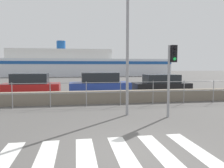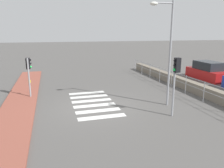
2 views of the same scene
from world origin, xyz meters
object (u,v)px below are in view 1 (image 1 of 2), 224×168
(traffic_light_far, at_px, (172,65))
(parked_car_red, at_px, (30,86))
(streetlamp, at_px, (129,29))
(parked_car_black, at_px, (161,85))
(parked_car_blue, at_px, (100,85))
(ferry_boat, at_px, (78,65))

(traffic_light_far, distance_m, parked_car_red, 10.39)
(streetlamp, xyz_separation_m, parked_car_black, (4.36, 7.23, -2.94))
(parked_car_blue, relative_size, parked_car_black, 1.03)
(traffic_light_far, relative_size, streetlamp, 0.52)
(ferry_boat, relative_size, parked_car_red, 8.99)
(parked_car_red, height_order, parked_car_black, parked_car_red)
(parked_car_red, height_order, parked_car_blue, parked_car_blue)
(traffic_light_far, relative_size, parked_car_black, 0.68)
(traffic_light_far, xyz_separation_m, parked_car_blue, (-2.07, 7.60, -1.46))
(traffic_light_far, bearing_deg, parked_car_red, 132.37)
(ferry_boat, bearing_deg, traffic_light_far, -85.13)
(traffic_light_far, distance_m, streetlamp, 2.22)
(ferry_boat, height_order, parked_car_black, ferry_boat)
(streetlamp, distance_m, ferry_boat, 37.81)
(parked_car_red, relative_size, parked_car_blue, 0.91)
(parked_car_black, bearing_deg, parked_car_blue, -180.00)
(parked_car_red, xyz_separation_m, parked_car_blue, (4.87, 0.00, 0.01))
(traffic_light_far, height_order, parked_car_black, traffic_light_far)
(streetlamp, bearing_deg, ferry_boat, 92.39)
(streetlamp, height_order, parked_car_blue, streetlamp)
(streetlamp, relative_size, parked_car_red, 1.41)
(ferry_boat, bearing_deg, parked_car_red, -96.88)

